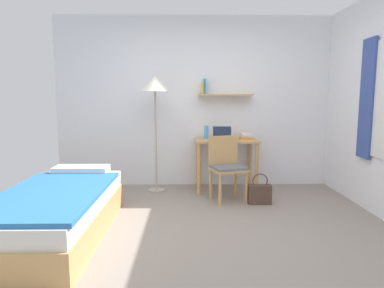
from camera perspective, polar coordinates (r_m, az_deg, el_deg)
ground_plane at (r=3.50m, az=2.59°, el=-15.06°), size 5.28×5.28×0.00m
wall_back at (r=5.25m, az=1.31°, el=7.09°), size 4.40×0.27×2.60m
bed at (r=3.67m, az=-21.74°, el=-10.56°), size 0.93×2.04×0.54m
desk at (r=5.02m, az=5.80°, el=-0.92°), size 0.92×0.58×0.76m
desk_chair at (r=4.53m, az=5.90°, el=-3.53°), size 0.54×0.51×0.86m
standing_lamp at (r=4.87m, az=-6.28°, el=9.17°), size 0.42×0.42×1.68m
laptop at (r=5.04m, az=5.15°, el=1.47°), size 0.31×0.21×0.20m
water_bottle at (r=5.02m, az=2.44°, el=2.02°), size 0.07×0.07×0.20m
book_stack at (r=5.07m, az=9.14°, el=1.33°), size 0.19×0.25×0.08m
handbag at (r=4.48m, az=11.42°, el=-8.21°), size 0.29×0.11×0.40m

